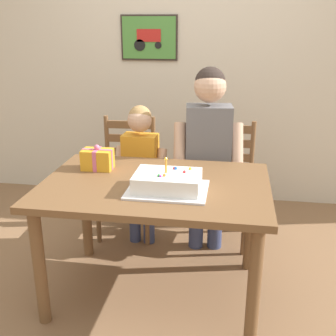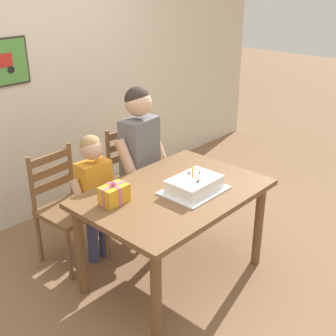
{
  "view_description": "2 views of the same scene",
  "coord_description": "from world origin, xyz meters",
  "px_view_note": "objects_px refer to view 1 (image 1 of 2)",
  "views": [
    {
      "loc": [
        0.44,
        -2.23,
        1.64
      ],
      "look_at": [
        0.08,
        -0.03,
        0.85
      ],
      "focal_mm": 44.81,
      "sensor_mm": 36.0,
      "label": 1
    },
    {
      "loc": [
        -2.1,
        -1.86,
        2.17
      ],
      "look_at": [
        -0.0,
        0.06,
        0.91
      ],
      "focal_mm": 47.3,
      "sensor_mm": 36.0,
      "label": 2
    }
  ],
  "objects_px": {
    "child_younger": "(141,163)",
    "chair_right": "(224,182)",
    "child_older": "(208,143)",
    "dining_table": "(155,199)",
    "gift_box_red_large": "(98,159)",
    "birthday_cake": "(168,183)",
    "chair_left": "(127,176)"
  },
  "relations": [
    {
      "from": "child_younger",
      "to": "chair_right",
      "type": "bearing_deg",
      "value": 16.56
    },
    {
      "from": "chair_right",
      "to": "child_older",
      "type": "relative_size",
      "value": 0.68
    },
    {
      "from": "child_older",
      "to": "dining_table",
      "type": "bearing_deg",
      "value": -113.14
    },
    {
      "from": "gift_box_red_large",
      "to": "child_older",
      "type": "xyz_separation_m",
      "value": [
        0.67,
        0.44,
        0.01
      ]
    },
    {
      "from": "birthday_cake",
      "to": "chair_left",
      "type": "relative_size",
      "value": 0.48
    },
    {
      "from": "dining_table",
      "to": "gift_box_red_large",
      "type": "xyz_separation_m",
      "value": [
        -0.4,
        0.18,
        0.17
      ]
    },
    {
      "from": "dining_table",
      "to": "chair_left",
      "type": "xyz_separation_m",
      "value": [
        -0.38,
        0.8,
        -0.17
      ]
    },
    {
      "from": "chair_left",
      "to": "dining_table",
      "type": "bearing_deg",
      "value": -64.56
    },
    {
      "from": "chair_left",
      "to": "child_younger",
      "type": "relative_size",
      "value": 0.86
    },
    {
      "from": "child_younger",
      "to": "birthday_cake",
      "type": "bearing_deg",
      "value": -66.25
    },
    {
      "from": "birthday_cake",
      "to": "gift_box_red_large",
      "type": "relative_size",
      "value": 2.27
    },
    {
      "from": "chair_right",
      "to": "child_older",
      "type": "height_order",
      "value": "child_older"
    },
    {
      "from": "chair_left",
      "to": "child_older",
      "type": "bearing_deg",
      "value": -15.79
    },
    {
      "from": "dining_table",
      "to": "child_younger",
      "type": "relative_size",
      "value": 1.23
    },
    {
      "from": "gift_box_red_large",
      "to": "child_older",
      "type": "bearing_deg",
      "value": 33.24
    },
    {
      "from": "birthday_cake",
      "to": "chair_left",
      "type": "distance_m",
      "value": 1.07
    },
    {
      "from": "birthday_cake",
      "to": "child_older",
      "type": "relative_size",
      "value": 0.33
    },
    {
      "from": "chair_left",
      "to": "child_younger",
      "type": "bearing_deg",
      "value": -50.05
    },
    {
      "from": "chair_right",
      "to": "child_younger",
      "type": "xyz_separation_m",
      "value": [
        -0.61,
        -0.18,
        0.18
      ]
    },
    {
      "from": "child_older",
      "to": "gift_box_red_large",
      "type": "bearing_deg",
      "value": -146.76
    },
    {
      "from": "chair_left",
      "to": "chair_right",
      "type": "relative_size",
      "value": 1.0
    },
    {
      "from": "chair_right",
      "to": "child_younger",
      "type": "bearing_deg",
      "value": -163.44
    },
    {
      "from": "dining_table",
      "to": "child_older",
      "type": "bearing_deg",
      "value": 66.86
    },
    {
      "from": "chair_right",
      "to": "dining_table",
      "type": "bearing_deg",
      "value": -115.54
    },
    {
      "from": "birthday_cake",
      "to": "chair_left",
      "type": "xyz_separation_m",
      "value": [
        -0.47,
        0.91,
        -0.33
      ]
    },
    {
      "from": "birthday_cake",
      "to": "chair_right",
      "type": "distance_m",
      "value": 1.01
    },
    {
      "from": "child_younger",
      "to": "dining_table",
      "type": "bearing_deg",
      "value": -69.74
    },
    {
      "from": "birthday_cake",
      "to": "chair_left",
      "type": "bearing_deg",
      "value": 117.45
    },
    {
      "from": "birthday_cake",
      "to": "chair_right",
      "type": "relative_size",
      "value": 0.48
    },
    {
      "from": "chair_left",
      "to": "chair_right",
      "type": "distance_m",
      "value": 0.76
    },
    {
      "from": "gift_box_red_large",
      "to": "chair_left",
      "type": "xyz_separation_m",
      "value": [
        0.02,
        0.62,
        -0.34
      ]
    },
    {
      "from": "birthday_cake",
      "to": "gift_box_red_large",
      "type": "distance_m",
      "value": 0.57
    }
  ]
}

